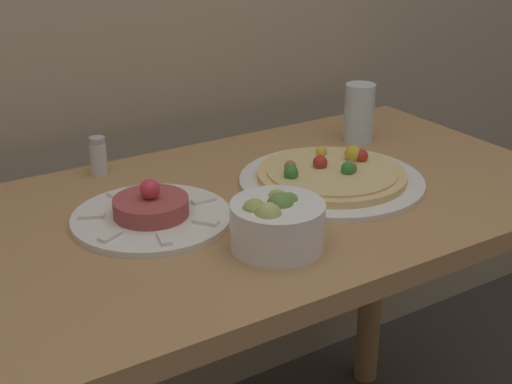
{
  "coord_description": "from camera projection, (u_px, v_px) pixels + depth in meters",
  "views": [
    {
      "loc": [
        -0.53,
        -0.62,
        1.22
      ],
      "look_at": [
        0.02,
        0.26,
        0.77
      ],
      "focal_mm": 50.0,
      "sensor_mm": 36.0,
      "label": 1
    }
  ],
  "objects": [
    {
      "name": "dining_table",
      "position": [
        234.0,
        270.0,
        1.22
      ],
      "size": [
        1.21,
        0.61,
        0.73
      ],
      "color": "#AD7F51",
      "rests_on": "ground_plane"
    },
    {
      "name": "pizza_plate",
      "position": [
        332.0,
        176.0,
        1.26
      ],
      "size": [
        0.33,
        0.33,
        0.05
      ],
      "color": "white",
      "rests_on": "dining_table"
    },
    {
      "name": "salt_shaker",
      "position": [
        98.0,
        156.0,
        1.29
      ],
      "size": [
        0.03,
        0.03,
        0.07
      ],
      "color": "silver",
      "rests_on": "dining_table"
    },
    {
      "name": "tartare_plate",
      "position": [
        151.0,
        213.0,
        1.12
      ],
      "size": [
        0.25,
        0.25,
        0.07
      ],
      "color": "white",
      "rests_on": "dining_table"
    },
    {
      "name": "small_bowl",
      "position": [
        277.0,
        223.0,
        1.03
      ],
      "size": [
        0.14,
        0.14,
        0.08
      ],
      "color": "white",
      "rests_on": "dining_table"
    },
    {
      "name": "drinking_glass",
      "position": [
        359.0,
        113.0,
        1.45
      ],
      "size": [
        0.06,
        0.06,
        0.12
      ],
      "color": "silver",
      "rests_on": "dining_table"
    }
  ]
}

